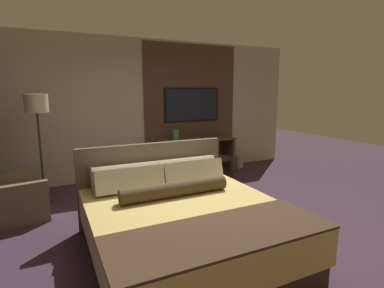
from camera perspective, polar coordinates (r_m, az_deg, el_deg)
ground_plane at (r=4.20m, az=0.94°, el=-14.86°), size 16.00×16.00×0.00m
wall_back_tv_panel at (r=6.28m, az=-8.64°, el=6.63°), size 7.20×0.09×2.80m
bed at (r=3.40m, az=-1.71°, el=-14.78°), size 2.00×2.19×1.08m
desk at (r=6.50m, az=0.86°, el=-1.09°), size 1.64×0.55×0.75m
tv at (r=6.58m, az=-0.00°, el=7.51°), size 1.29×0.04×0.72m
desk_chair at (r=6.06m, az=4.27°, el=-1.74°), size 0.58×0.57×0.89m
armchair_by_window at (r=4.91m, az=-30.89°, el=-9.09°), size 0.87×0.89×0.81m
floor_lamp at (r=5.19m, az=-27.43°, el=5.39°), size 0.34×0.34×1.72m
vase_tall at (r=6.19m, az=-3.11°, el=1.74°), size 0.13×0.13×0.23m
waste_bin at (r=7.06m, az=8.88°, el=-3.35°), size 0.22×0.22×0.28m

